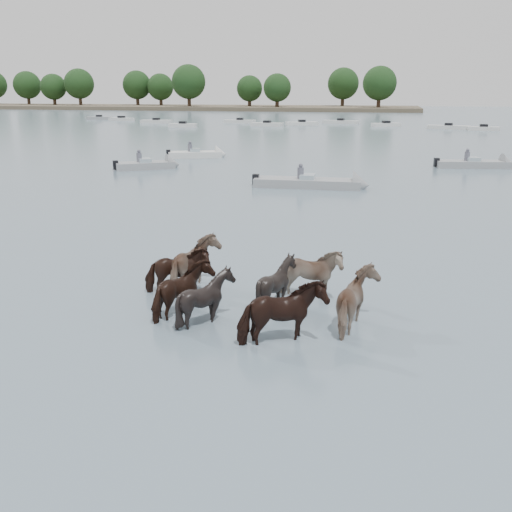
# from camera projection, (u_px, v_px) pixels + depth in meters

# --- Properties ---
(ground) EXTENTS (400.00, 400.00, 0.00)m
(ground) POSITION_uv_depth(u_px,v_px,m) (291.00, 322.00, 13.19)
(ground) COLOR #4B616C
(ground) RESTS_ON ground
(shoreline) EXTENTS (160.00, 30.00, 1.00)m
(shoreline) POSITION_uv_depth(u_px,v_px,m) (144.00, 107.00, 168.33)
(shoreline) COLOR #4C4233
(shoreline) RESTS_ON ground
(pony_herd) EXTENTS (6.67, 4.80, 1.59)m
(pony_herd) POSITION_uv_depth(u_px,v_px,m) (248.00, 288.00, 13.76)
(pony_herd) COLOR black
(pony_herd) RESTS_ON ground
(motorboat_a) EXTENTS (4.60, 3.72, 1.92)m
(motorboat_a) POSITION_uv_depth(u_px,v_px,m) (155.00, 165.00, 39.21)
(motorboat_a) COLOR gray
(motorboat_a) RESTS_ON ground
(motorboat_b) EXTENTS (6.58, 1.79, 1.92)m
(motorboat_b) POSITION_uv_depth(u_px,v_px,m) (322.00, 184.00, 31.40)
(motorboat_b) COLOR gray
(motorboat_b) RESTS_ON ground
(motorboat_c) EXTENTS (5.71, 2.51, 1.92)m
(motorboat_c) POSITION_uv_depth(u_px,v_px,m) (483.00, 164.00, 39.64)
(motorboat_c) COLOR gray
(motorboat_c) RESTS_ON ground
(motorboat_f) EXTENTS (4.97, 3.23, 1.92)m
(motorboat_f) POSITION_uv_depth(u_px,v_px,m) (204.00, 154.00, 45.75)
(motorboat_f) COLOR silver
(motorboat_f) RESTS_ON ground
(distant_flotilla) EXTENTS (104.32, 21.87, 0.93)m
(distant_flotilla) POSITION_uv_depth(u_px,v_px,m) (376.00, 125.00, 85.37)
(distant_flotilla) COLOR gray
(distant_flotilla) RESTS_ON ground
(treeline) EXTENTS (148.92, 23.39, 12.34)m
(treeline) POSITION_uv_depth(u_px,v_px,m) (151.00, 85.00, 167.22)
(treeline) COLOR #382619
(treeline) RESTS_ON ground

